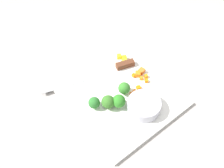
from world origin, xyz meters
TOP-DOWN VIEW (x-y plane):
  - ground_plane at (0.00, 0.00)m, footprint 4.00×4.00m
  - cutting_board at (0.00, 0.00)m, footprint 0.42×0.32m
  - prep_bowl at (0.13, 0.02)m, footprint 0.10×0.10m
  - chef_knife at (-0.06, 0.02)m, footprint 0.12×0.32m
  - carrot_dice_0 at (0.06, 0.06)m, footprint 0.02×0.02m
  - carrot_dice_1 at (0.04, 0.09)m, footprint 0.01×0.01m
  - carrot_dice_2 at (0.09, 0.07)m, footprint 0.02×0.02m
  - carrot_dice_3 at (0.02, 0.11)m, footprint 0.02×0.02m
  - carrot_dice_4 at (0.07, 0.04)m, footprint 0.01×0.01m
  - carrot_dice_5 at (0.06, 0.10)m, footprint 0.02×0.02m
  - carrot_dice_6 at (0.07, 0.03)m, footprint 0.02×0.02m
  - carrot_dice_7 at (0.02, 0.09)m, footprint 0.03×0.03m
  - carrot_dice_8 at (0.01, 0.08)m, footprint 0.01×0.01m
  - carrot_dice_9 at (0.04, 0.11)m, footprint 0.01×0.01m
  - pepper_dice_0 at (-0.08, 0.10)m, footprint 0.02×0.02m
  - pepper_dice_1 at (-0.05, 0.10)m, footprint 0.02×0.02m
  - pepper_dice_2 at (-0.07, 0.11)m, footprint 0.02×0.02m
  - pepper_dice_3 at (-0.04, 0.09)m, footprint 0.02×0.02m
  - broccoli_floret_0 at (0.07, -0.03)m, footprint 0.04×0.04m
  - broccoli_floret_1 at (0.06, -0.06)m, footprint 0.04×0.04m
  - broccoli_floret_2 at (0.05, 0.01)m, footprint 0.04×0.04m
  - broccoli_floret_3 at (0.03, -0.09)m, footprint 0.04×0.04m

SIDE VIEW (x-z plane):
  - ground_plane at x=0.00m, z-range 0.00..0.00m
  - cutting_board at x=0.00m, z-range 0.00..0.01m
  - carrot_dice_4 at x=0.07m, z-range 0.01..0.02m
  - carrot_dice_0 at x=0.06m, z-range 0.01..0.02m
  - carrot_dice_2 at x=0.09m, z-range 0.01..0.02m
  - carrot_dice_6 at x=0.07m, z-range 0.01..0.02m
  - carrot_dice_5 at x=0.06m, z-range 0.01..0.02m
  - carrot_dice_9 at x=0.04m, z-range 0.01..0.02m
  - carrot_dice_1 at x=0.04m, z-range 0.01..0.02m
  - carrot_dice_8 at x=0.01m, z-range 0.01..0.02m
  - pepper_dice_2 at x=-0.07m, z-range 0.01..0.03m
  - chef_knife at x=-0.06m, z-range 0.01..0.03m
  - pepper_dice_3 at x=-0.04m, z-range 0.01..0.03m
  - pepper_dice_0 at x=-0.08m, z-range 0.01..0.03m
  - carrot_dice_7 at x=0.02m, z-range 0.01..0.03m
  - carrot_dice_3 at x=0.02m, z-range 0.01..0.03m
  - pepper_dice_1 at x=-0.05m, z-range 0.01..0.03m
  - prep_bowl at x=0.13m, z-range 0.01..0.05m
  - broccoli_floret_3 at x=0.03m, z-range 0.01..0.05m
  - broccoli_floret_2 at x=0.05m, z-range 0.01..0.06m
  - broccoli_floret_1 at x=0.06m, z-range 0.01..0.06m
  - broccoli_floret_0 at x=0.07m, z-range 0.01..0.06m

